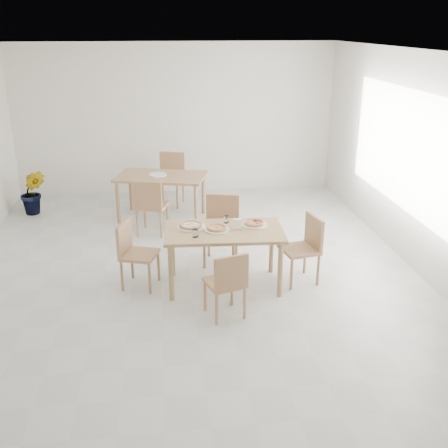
{
  "coord_description": "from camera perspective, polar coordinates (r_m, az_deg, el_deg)",
  "views": [
    {
      "loc": [
        -0.3,
        -6.45,
        3.1
      ],
      "look_at": [
        0.41,
        -0.58,
        0.83
      ],
      "focal_mm": 42.0,
      "sensor_mm": 36.0,
      "label": 1
    }
  ],
  "objects": [
    {
      "name": "plate_empty",
      "position": [
        8.75,
        -7.24,
        5.34
      ],
      "size": [
        0.29,
        0.29,
        0.02
      ],
      "primitive_type": "cylinder",
      "color": "white",
      "rests_on": "second_table"
    },
    {
      "name": "pizza_pepperoni",
      "position": [
        6.51,
        3.3,
        0.14
      ],
      "size": [
        0.33,
        0.33,
        0.03
      ],
      "rotation": [
        0.0,
        0.0,
        0.36
      ],
      "color": "#E6A56C",
      "rests_on": "plate_pepperoni"
    },
    {
      "name": "pizza_margherita",
      "position": [
        6.33,
        -0.81,
        -0.44
      ],
      "size": [
        0.27,
        0.27,
        0.03
      ],
      "rotation": [
        0.0,
        0.0,
        -0.11
      ],
      "color": "#E6A56C",
      "rests_on": "plate_margherita"
    },
    {
      "name": "chair_east",
      "position": [
        6.66,
        8.85,
        -2.19
      ],
      "size": [
        0.5,
        0.5,
        0.86
      ],
      "rotation": [
        0.0,
        0.0,
        -1.37
      ],
      "color": "#AB7D55",
      "rests_on": "ground"
    },
    {
      "name": "pizza_mushroom",
      "position": [
        6.43,
        -3.62,
        -0.13
      ],
      "size": [
        0.31,
        0.31,
        0.03
      ],
      "rotation": [
        0.0,
        0.0,
        0.09
      ],
      "color": "#E6A56C",
      "rests_on": "plate_mushroom"
    },
    {
      "name": "plate_mushroom",
      "position": [
        6.44,
        -3.62,
        -0.32
      ],
      "size": [
        0.35,
        0.35,
        0.02
      ],
      "primitive_type": "cylinder",
      "color": "white",
      "rests_on": "main_table"
    },
    {
      "name": "tumbler_b",
      "position": [
        6.57,
        0.25,
        0.51
      ],
      "size": [
        0.07,
        0.07,
        0.09
      ],
      "primitive_type": "cylinder",
      "color": "white",
      "rests_on": "main_table"
    },
    {
      "name": "room",
      "position": [
        7.67,
        18.74,
        7.88
      ],
      "size": [
        7.28,
        7.0,
        7.0
      ],
      "color": "silver",
      "rests_on": "ground"
    },
    {
      "name": "second_table",
      "position": [
        8.76,
        -6.87,
        4.73
      ],
      "size": [
        1.6,
        1.16,
        0.75
      ],
      "rotation": [
        0.0,
        0.0,
        -0.26
      ],
      "color": "#AB7D55",
      "rests_on": "ground"
    },
    {
      "name": "chair_back_s",
      "position": [
        8.1,
        -8.02,
        2.24
      ],
      "size": [
        0.55,
        0.55,
        0.89
      ],
      "rotation": [
        0.0,
        0.0,
        2.86
      ],
      "color": "#AB7D55",
      "rests_on": "ground"
    },
    {
      "name": "potted_plant",
      "position": [
        9.57,
        -20.07,
        3.27
      ],
      "size": [
        0.46,
        0.39,
        0.78
      ],
      "primitive_type": "imported",
      "rotation": [
        0.0,
        0.0,
        0.1
      ],
      "color": "#1E5E1C",
      "rests_on": "ground"
    },
    {
      "name": "fork_a",
      "position": [
        6.13,
        -2.16,
        -1.51
      ],
      "size": [
        0.08,
        0.19,
        0.01
      ],
      "primitive_type": "cube",
      "rotation": [
        0.0,
        0.0,
        -0.36
      ],
      "color": "silver",
      "rests_on": "main_table"
    },
    {
      "name": "main_table",
      "position": [
        6.39,
        -0.0,
        -1.39
      ],
      "size": [
        1.48,
        0.89,
        0.75
      ],
      "rotation": [
        0.0,
        0.0,
        -0.05
      ],
      "color": "tan",
      "rests_on": "ground"
    },
    {
      "name": "tumbler_a",
      "position": [
        6.15,
        -3.15,
        -1.0
      ],
      "size": [
        0.07,
        0.07,
        0.09
      ],
      "primitive_type": "cylinder",
      "color": "white",
      "rests_on": "main_table"
    },
    {
      "name": "chair_west",
      "position": [
        6.56,
        -9.85,
        -2.78
      ],
      "size": [
        0.52,
        0.52,
        0.84
      ],
      "rotation": [
        0.0,
        0.0,
        1.26
      ],
      "color": "#AB7D55",
      "rests_on": "ground"
    },
    {
      "name": "chair_south",
      "position": [
        5.76,
        0.37,
        -6.19
      ],
      "size": [
        0.49,
        0.49,
        0.8
      ],
      "rotation": [
        0.0,
        0.0,
        3.43
      ],
      "color": "#AB7D55",
      "rests_on": "ground"
    },
    {
      "name": "fork_b",
      "position": [
        6.19,
        3.91,
        -1.28
      ],
      "size": [
        0.06,
        0.19,
        0.01
      ],
      "primitive_type": "cube",
      "rotation": [
        0.0,
        0.0,
        -0.25
      ],
      "color": "silver",
      "rests_on": "main_table"
    },
    {
      "name": "chair_north",
      "position": [
        7.14,
        -0.27,
        -0.03
      ],
      "size": [
        0.55,
        0.55,
        0.92
      ],
      "rotation": [
        0.0,
        0.0,
        -0.25
      ],
      "color": "#AB7D55",
      "rests_on": "ground"
    },
    {
      "name": "plate_margherita",
      "position": [
        6.34,
        -0.81,
        -0.63
      ],
      "size": [
        0.3,
        0.3,
        0.02
      ],
      "primitive_type": "cylinder",
      "color": "white",
      "rests_on": "main_table"
    },
    {
      "name": "plate_pepperoni",
      "position": [
        6.52,
        3.3,
        -0.06
      ],
      "size": [
        0.32,
        0.32,
        0.02
      ],
      "primitive_type": "cylinder",
      "color": "white",
      "rests_on": "main_table"
    },
    {
      "name": "napkin_holder",
      "position": [
        6.37,
        1.5,
        -0.03
      ],
      "size": [
        0.12,
        0.07,
        0.13
      ],
      "rotation": [
        0.0,
        0.0,
        0.11
      ],
      "color": "silver",
      "rests_on": "main_table"
    },
    {
      "name": "chair_back_n",
      "position": [
        9.54,
        -5.82,
        5.35
      ],
      "size": [
        0.58,
        0.58,
        0.93
      ],
      "rotation": [
        0.0,
        0.0,
        -0.32
      ],
      "color": "#AB7D55",
      "rests_on": "ground"
    }
  ]
}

